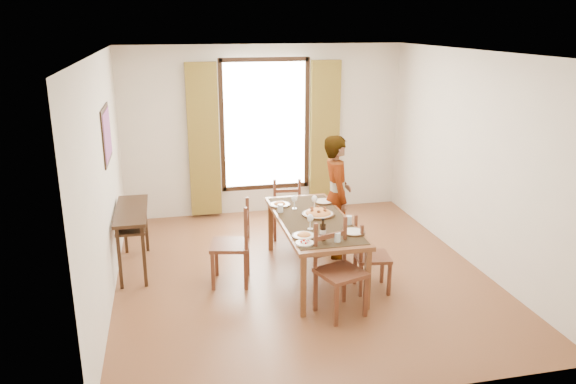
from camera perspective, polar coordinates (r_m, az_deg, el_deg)
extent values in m
plane|color=#503419|center=(7.13, 1.31, -8.23)|extent=(5.00, 5.00, 0.00)
cube|color=beige|center=(9.05, -2.40, 6.24)|extent=(4.50, 0.10, 2.70)
cube|color=beige|center=(4.40, 9.19, -5.80)|extent=(4.50, 0.10, 2.70)
cube|color=beige|center=(6.52, -18.19, 1.12)|extent=(0.10, 5.00, 2.70)
cube|color=beige|center=(7.51, 18.32, 3.14)|extent=(0.10, 5.00, 2.70)
cube|color=white|center=(6.46, 1.48, 14.16)|extent=(4.50, 5.00, 0.04)
cube|color=white|center=(9.01, -2.38, 6.83)|extent=(1.30, 0.04, 2.00)
cube|color=olive|center=(8.87, -8.56, 5.18)|extent=(0.48, 0.10, 2.40)
cube|color=olive|center=(9.21, 3.75, 5.77)|extent=(0.48, 0.10, 2.40)
cube|color=black|center=(7.01, -17.97, 5.59)|extent=(0.02, 0.86, 0.66)
cube|color=red|center=(7.01, -17.88, 5.59)|extent=(0.01, 0.76, 0.56)
cube|color=black|center=(7.24, -15.64, -1.83)|extent=(0.38, 1.20, 0.04)
cube|color=black|center=(7.28, -15.56, -2.73)|extent=(0.34, 1.10, 0.03)
cube|color=black|center=(6.88, -16.75, -6.52)|extent=(0.04, 0.04, 0.76)
cube|color=black|center=(7.90, -16.24, -3.38)|extent=(0.04, 0.04, 0.76)
cube|color=black|center=(6.86, -14.40, -6.39)|extent=(0.04, 0.04, 0.76)
cube|color=black|center=(7.88, -14.21, -3.26)|extent=(0.04, 0.04, 0.76)
cube|color=brown|center=(6.78, 2.63, -2.97)|extent=(0.84, 1.98, 0.05)
cube|color=black|center=(6.77, 2.63, -2.75)|extent=(0.77, 1.82, 0.01)
cube|color=brown|center=(6.02, 1.55, -9.55)|extent=(0.06, 0.06, 0.70)
cube|color=brown|center=(7.69, -1.80, -3.48)|extent=(0.06, 0.06, 0.70)
cube|color=brown|center=(6.21, 8.07, -8.82)|extent=(0.06, 0.06, 0.70)
cube|color=brown|center=(7.84, 3.37, -3.08)|extent=(0.06, 0.06, 0.70)
cube|color=brown|center=(6.74, -5.91, -5.40)|extent=(0.53, 0.53, 0.04)
cube|color=brown|center=(7.03, -7.29, -6.61)|extent=(0.04, 0.04, 0.48)
cube|color=brown|center=(6.99, -4.13, -6.63)|extent=(0.04, 0.04, 0.48)
cube|color=brown|center=(6.68, -7.65, -7.93)|extent=(0.04, 0.04, 0.48)
cube|color=brown|center=(6.64, -4.31, -7.96)|extent=(0.04, 0.04, 0.48)
cube|color=brown|center=(6.80, -4.13, -2.69)|extent=(0.04, 0.04, 0.54)
cube|color=brown|center=(6.44, -4.32, -3.85)|extent=(0.04, 0.04, 0.54)
cube|color=brown|center=(6.66, -4.20, -4.12)|extent=(0.11, 0.38, 0.05)
cube|color=brown|center=(6.59, -4.24, -2.56)|extent=(0.11, 0.38, 0.05)
cube|color=brown|center=(8.13, -0.22, -1.66)|extent=(0.45, 0.45, 0.04)
cube|color=brown|center=(8.39, 0.86, -2.65)|extent=(0.04, 0.04, 0.44)
cube|color=brown|center=(8.06, 1.14, -3.48)|extent=(0.04, 0.04, 0.44)
cube|color=brown|center=(8.36, -1.52, -2.73)|extent=(0.04, 0.04, 0.44)
cube|color=brown|center=(8.03, -1.34, -3.57)|extent=(0.04, 0.04, 0.44)
cube|color=brown|center=(7.90, 1.16, -0.38)|extent=(0.03, 0.03, 0.49)
cube|color=brown|center=(7.87, -1.36, -0.45)|extent=(0.03, 0.03, 0.49)
cube|color=brown|center=(7.91, -0.10, -1.08)|extent=(0.35, 0.07, 0.05)
cube|color=brown|center=(7.86, -0.10, 0.13)|extent=(0.35, 0.07, 0.05)
cube|color=brown|center=(6.04, 5.39, -8.17)|extent=(0.57, 0.57, 0.04)
cube|color=brown|center=(5.90, 4.92, -11.38)|extent=(0.04, 0.04, 0.48)
cube|color=brown|center=(6.18, 2.80, -9.95)|extent=(0.04, 0.04, 0.48)
cube|color=brown|center=(6.11, 7.88, -10.42)|extent=(0.04, 0.04, 0.48)
cube|color=brown|center=(6.38, 5.70, -9.11)|extent=(0.04, 0.04, 0.48)
cube|color=brown|center=(5.98, 2.81, -5.58)|extent=(0.04, 0.04, 0.53)
cube|color=brown|center=(6.18, 5.78, -4.85)|extent=(0.04, 0.04, 0.53)
cube|color=brown|center=(6.12, 4.30, -6.13)|extent=(0.37, 0.15, 0.05)
cube|color=brown|center=(6.05, 4.34, -4.46)|extent=(0.37, 0.15, 0.05)
cube|color=brown|center=(6.62, 8.58, -6.54)|extent=(0.44, 0.44, 0.04)
cube|color=brown|center=(6.60, 10.24, -8.68)|extent=(0.04, 0.04, 0.42)
cube|color=brown|center=(6.53, 7.39, -8.86)|extent=(0.04, 0.04, 0.42)
cube|color=brown|center=(6.89, 9.54, -7.50)|extent=(0.04, 0.04, 0.42)
cube|color=brown|center=(6.82, 6.81, -7.65)|extent=(0.04, 0.04, 0.42)
cube|color=brown|center=(6.35, 7.46, -5.30)|extent=(0.03, 0.03, 0.46)
cube|color=brown|center=(6.65, 6.87, -4.22)|extent=(0.03, 0.03, 0.46)
cube|color=brown|center=(6.53, 7.13, -5.50)|extent=(0.07, 0.33, 0.05)
cube|color=brown|center=(6.47, 7.18, -4.14)|extent=(0.07, 0.33, 0.05)
imported|color=gray|center=(7.43, 4.95, -0.45)|extent=(0.68, 0.52, 1.64)
cylinder|color=silver|center=(6.61, 6.21, -2.85)|extent=(0.07, 0.07, 0.10)
cylinder|color=silver|center=(6.98, -0.78, -1.66)|extent=(0.07, 0.07, 0.10)
cylinder|color=silver|center=(6.09, 5.03, -4.59)|extent=(0.07, 0.07, 0.10)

